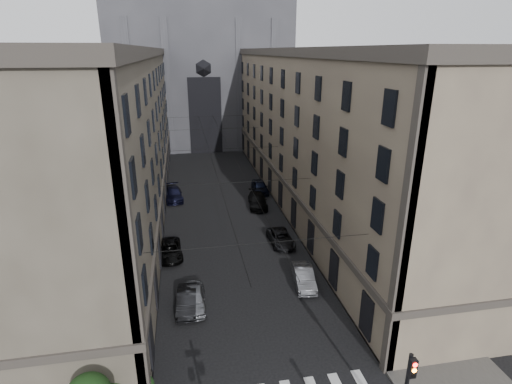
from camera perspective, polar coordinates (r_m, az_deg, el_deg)
sidewalk_left at (r=51.28m, az=-16.70°, el=-2.42°), size 7.00×80.00×0.15m
sidewalk_right at (r=52.99m, az=6.43°, el=-0.97°), size 7.00×80.00×0.15m
building_left at (r=49.17m, az=-21.18°, el=7.46°), size 13.60×60.60×18.85m
building_right at (r=51.45m, az=10.00°, el=8.96°), size 13.60×60.60×18.85m
gothic_tower at (r=86.48m, az=-8.04°, el=18.90°), size 35.00×23.00×58.00m
tram_wires at (r=48.58m, az=-5.14°, el=6.03°), size 14.00×60.00×0.43m
car_left_near at (r=31.80m, az=-8.81°, el=-14.80°), size 1.76×4.31×1.46m
car_left_midnear at (r=31.73m, az=-9.86°, el=-15.07°), size 1.69×4.22×1.36m
car_left_midfar at (r=39.15m, az=-12.22°, el=-8.10°), size 2.62×5.02×1.35m
car_left_far at (r=53.48m, az=-11.72°, el=-0.26°), size 2.76×5.62×1.57m
car_right_near at (r=34.26m, az=6.82°, el=-11.96°), size 2.06×4.59×1.46m
car_right_midnear at (r=40.66m, az=3.57°, el=-6.61°), size 2.28×4.73×1.30m
car_right_midfar at (r=50.05m, az=0.22°, el=-1.23°), size 2.69×5.56×1.56m
car_right_far at (r=54.95m, az=0.55°, el=0.75°), size 2.03×4.88×1.65m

